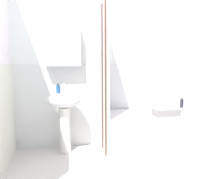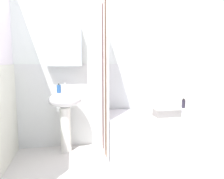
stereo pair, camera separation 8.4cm
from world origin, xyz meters
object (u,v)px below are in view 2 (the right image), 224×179
object	(u,v)px
bathtub	(156,131)
lotion_bottle	(183,104)
sink	(65,109)
shampoo_bottle	(189,103)
soap_dispenser	(59,89)
towel_folded	(167,113)

from	to	relation	value
bathtub	lotion_bottle	xyz separation A→B (m)	(0.52, 0.23, 0.33)
sink	shampoo_bottle	distance (m)	1.89
lotion_bottle	shampoo_bottle	bearing A→B (deg)	9.46
bathtub	shampoo_bottle	xyz separation A→B (m)	(0.62, 0.24, 0.33)
bathtub	shampoo_bottle	size ratio (longest dim) A/B	9.79
soap_dispenser	bathtub	world-z (taller)	soap_dispenser
sink	lotion_bottle	bearing A→B (deg)	3.05
soap_dispenser	shampoo_bottle	distance (m)	1.98
shampoo_bottle	lotion_bottle	bearing A→B (deg)	-170.54
bathtub	lotion_bottle	size ratio (longest dim) A/B	10.00
soap_dispenser	towel_folded	bearing A→B (deg)	-13.42
bathtub	towel_folded	world-z (taller)	towel_folded
bathtub	towel_folded	size ratio (longest dim) A/B	4.35
sink	shampoo_bottle	size ratio (longest dim) A/B	5.56
shampoo_bottle	lotion_bottle	distance (m)	0.11
shampoo_bottle	bathtub	bearing A→B (deg)	-158.62
sink	towel_folded	size ratio (longest dim) A/B	2.47
soap_dispenser	shampoo_bottle	size ratio (longest dim) A/B	0.86
shampoo_bottle	towel_folded	world-z (taller)	shampoo_bottle
shampoo_bottle	towel_folded	bearing A→B (deg)	-142.08
sink	bathtub	bearing A→B (deg)	-5.98
bathtub	towel_folded	xyz separation A→B (m)	(0.05, -0.20, 0.31)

